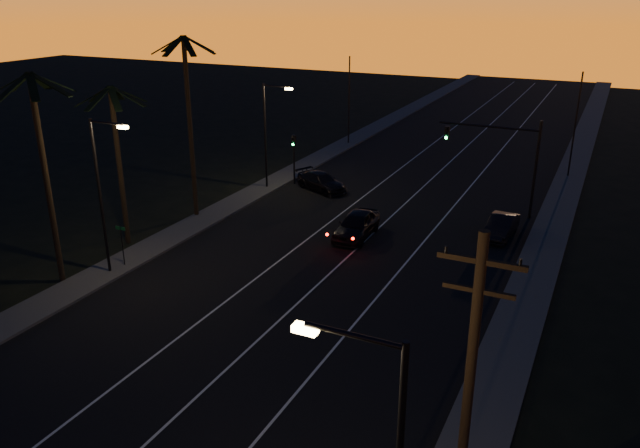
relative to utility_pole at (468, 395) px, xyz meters
The scene contains 20 objects.
road 23.72m from the utility_pole, 120.11° to the left, with size 20.00×170.00×0.01m, color black.
sidewalk_left 30.78m from the utility_pole, 138.74° to the left, with size 2.40×170.00×0.16m, color #3C3C3A.
sidewalk_right 20.68m from the utility_pole, 91.15° to the left, with size 2.40×170.00×0.16m, color #3C3C3A.
lane_stripe_left 25.32m from the utility_pole, 126.13° to the left, with size 0.12×160.00×0.01m, color silver.
lane_stripe_mid 23.48m from the utility_pole, 119.03° to the left, with size 0.12×160.00×0.01m, color silver.
lane_stripe_right 22.04m from the utility_pole, 110.81° to the left, with size 0.12×160.00×0.01m, color silver.
palm_near 25.55m from the utility_pole, 161.71° to the left, with size 4.25×4.16×11.53m.
palm_mid 28.49m from the utility_pole, 150.55° to the left, with size 4.25×4.16×10.03m.
palm_far 31.17m from the utility_pole, 139.96° to the left, with size 4.25×4.16×12.53m.
streetlight_left_near 24.44m from the utility_pole, 155.85° to the left, with size 2.55×0.26×9.00m.
streetlight_left_far 35.79m from the utility_pole, 128.52° to the left, with size 2.55×0.26×8.50m.
street_sign 25.22m from the utility_pole, 153.85° to the left, with size 0.70×0.06×2.60m.
utility_pole is the anchor object (origin of this frame).
signal_mast 30.33m from the utility_pole, 98.47° to the left, with size 7.10×0.41×7.00m.
signal_post 36.74m from the utility_pole, 125.13° to the left, with size 0.28×0.37×4.20m.
far_pole_left 50.36m from the utility_pole, 116.67° to the left, with size 0.14×0.14×9.00m, color black.
far_pole_right 42.01m from the utility_pole, 90.82° to the left, with size 0.14×0.14×9.00m, color black.
lead_car 24.77m from the utility_pole, 119.21° to the left, with size 2.21×5.64×1.70m.
right_car 26.08m from the utility_pole, 97.43° to the left, with size 1.77×4.41×1.43m.
cross_car 35.00m from the utility_pole, 121.87° to the left, with size 5.25×3.82×1.41m.
Camera 1 is at (14.03, -4.21, 15.45)m, focal length 35.00 mm.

